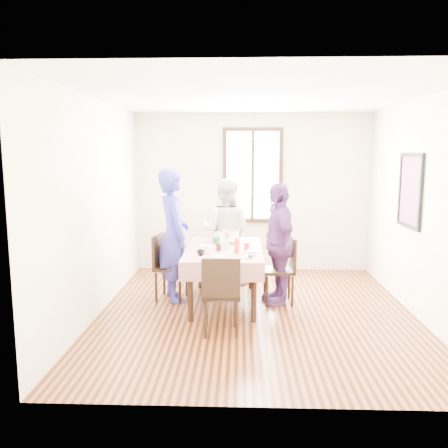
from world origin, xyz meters
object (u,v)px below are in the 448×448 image
at_px(person_right, 278,244).
at_px(person_far, 227,231).
at_px(dining_table, 224,276).
at_px(chair_left, 171,267).
at_px(chair_right, 279,270).
at_px(person_left, 172,235).
at_px(chair_near, 221,294).
at_px(chair_far, 227,254).

bearing_deg(person_right, person_far, -156.12).
bearing_deg(dining_table, chair_left, 168.99).
bearing_deg(dining_table, person_right, 3.81).
relative_size(chair_right, person_right, 0.55).
xyz_separation_m(chair_right, person_right, (-0.02, 0.00, 0.37)).
height_order(chair_left, person_left, person_left).
bearing_deg(chair_near, person_right, 53.76).
relative_size(chair_far, person_right, 0.55).
bearing_deg(dining_table, chair_near, -90.00).
bearing_deg(person_left, chair_near, -171.14).
bearing_deg(person_far, chair_far, -74.12).
bearing_deg(person_right, chair_right, 77.81).
distance_m(chair_left, person_far, 1.21).
relative_size(person_left, person_far, 1.11).
bearing_deg(person_left, dining_table, -123.42).
relative_size(dining_table, person_left, 0.84).
xyz_separation_m(chair_near, person_right, (0.72, 1.10, 0.37)).
bearing_deg(chair_left, person_right, 95.62).
relative_size(chair_near, person_right, 0.55).
distance_m(dining_table, chair_right, 0.74).
bearing_deg(person_left, chair_right, -115.87).
bearing_deg(chair_near, chair_left, 118.54).
height_order(dining_table, person_far, person_far).
distance_m(chair_right, person_right, 0.37).
bearing_deg(chair_far, dining_table, 92.60).
height_order(chair_left, chair_near, same).
bearing_deg(chair_right, chair_near, 144.60).
distance_m(chair_left, chair_right, 1.48).
relative_size(chair_far, person_left, 0.50).
height_order(dining_table, person_left, person_left).
relative_size(chair_right, chair_near, 1.00).
distance_m(chair_left, person_right, 1.51).
height_order(dining_table, chair_right, chair_right).
bearing_deg(dining_table, person_far, 90.00).
xyz_separation_m(chair_left, chair_far, (0.74, 0.91, 0.00)).
bearing_deg(chair_far, chair_left, 53.55).
xyz_separation_m(person_left, person_far, (0.72, 0.89, -0.09)).
distance_m(person_left, person_far, 1.15).
xyz_separation_m(chair_far, person_far, (0.00, -0.02, 0.36)).
xyz_separation_m(chair_left, person_far, (0.74, 0.89, 0.36)).
distance_m(chair_right, person_left, 1.53).
height_order(chair_far, person_left, person_left).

